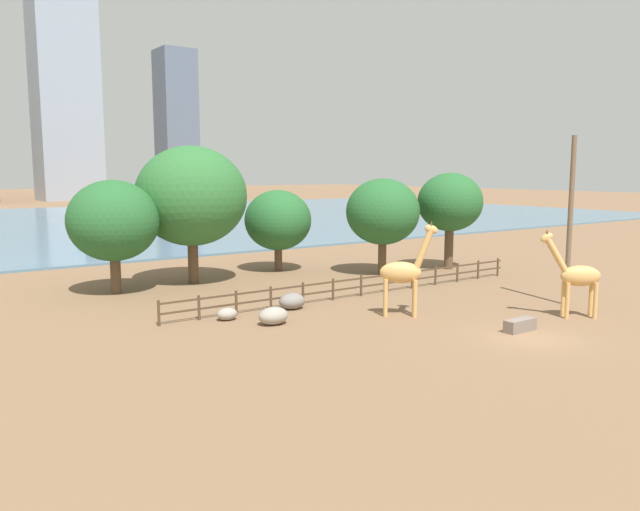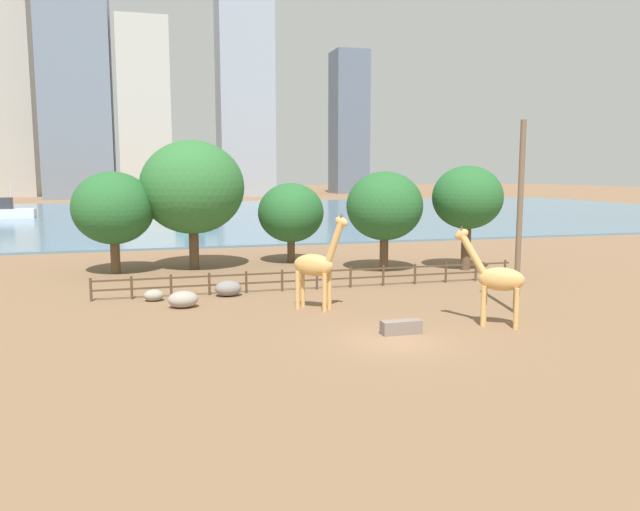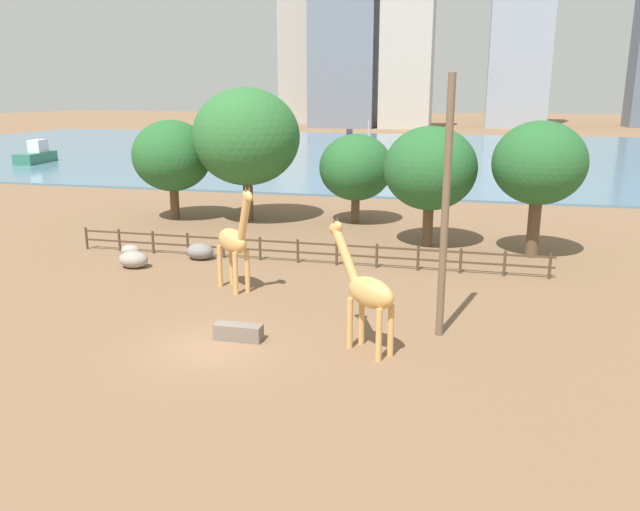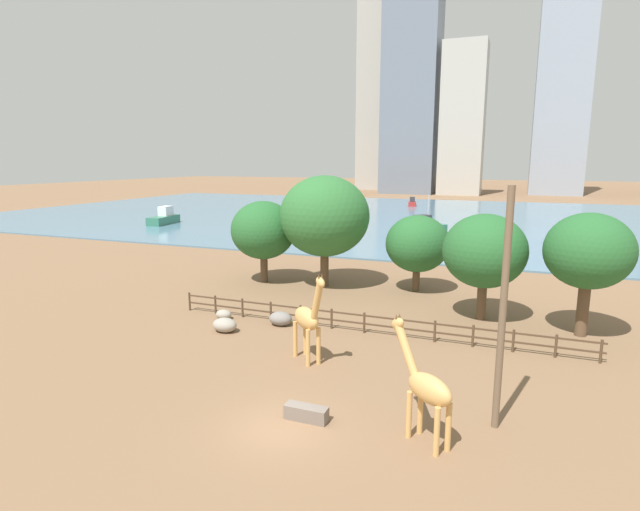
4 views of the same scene
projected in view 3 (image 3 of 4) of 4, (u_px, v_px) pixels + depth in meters
ground_plane at (416, 152)px, 97.64m from camera, size 400.00×400.00×0.00m
harbor_water at (414, 153)px, 94.80m from camera, size 180.00×86.00×0.20m
giraffe_tall at (367, 291)px, 21.71m from camera, size 3.00×2.41×4.62m
giraffe_companion at (234, 241)px, 28.49m from camera, size 2.72×2.44×5.04m
utility_pole at (445, 210)px, 22.49m from camera, size 0.28×0.28×9.59m
boulder_near_fence at (134, 259)px, 32.69m from camera, size 1.57×1.18×0.89m
boulder_by_pole at (200, 251)px, 34.35m from camera, size 1.53×1.19×0.89m
boulder_small at (131, 250)px, 35.10m from camera, size 1.09×0.85×0.64m
feeding_trough at (238, 332)px, 23.15m from camera, size 1.80×0.60×0.60m
enclosure_fence at (299, 249)px, 33.56m from camera, size 26.12×0.14×1.30m
tree_left_large at (539, 164)px, 33.71m from camera, size 5.02×5.02×7.50m
tree_center_broad at (430, 169)px, 36.28m from camera, size 5.42×5.42×7.09m
tree_right_tall at (356, 168)px, 43.18m from camera, size 5.10×5.10×6.20m
tree_left_small at (172, 156)px, 44.36m from camera, size 5.58×5.58×7.09m
tree_right_small at (246, 137)px, 43.27m from camera, size 7.46×7.46×9.31m
boat_ferry at (349, 136)px, 118.50m from camera, size 2.64×5.04×2.11m
boat_sailboat at (36, 155)px, 80.13m from camera, size 3.11×6.77×2.88m
boat_tug at (365, 160)px, 74.45m from camera, size 5.55×6.33×5.61m
boat_barge at (233, 142)px, 100.95m from camera, size 6.96×2.58×6.23m
skyline_tower_glass at (408, 36)px, 156.67m from camera, size 12.86×10.86×45.52m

